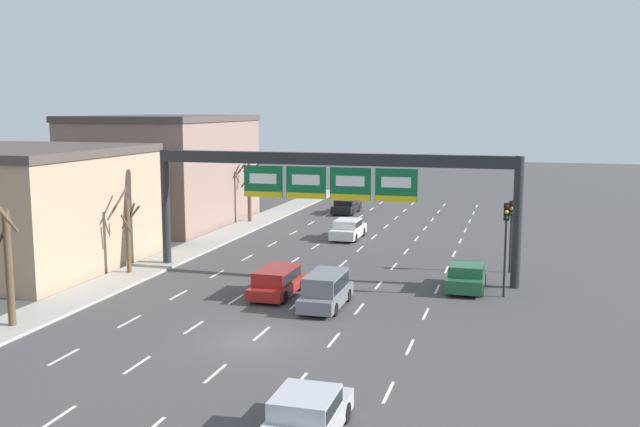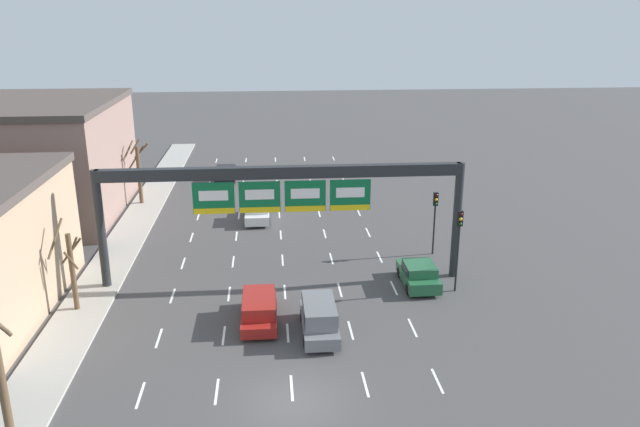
{
  "view_description": "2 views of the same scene",
  "coord_description": "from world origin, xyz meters",
  "px_view_note": "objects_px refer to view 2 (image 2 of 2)",
  "views": [
    {
      "loc": [
        10.77,
        -27.58,
        9.88
      ],
      "look_at": [
        0.08,
        10.24,
        4.08
      ],
      "focal_mm": 40.0,
      "sensor_mm": 36.0,
      "label": 1
    },
    {
      "loc": [
        -0.75,
        -22.94,
        15.92
      ],
      "look_at": [
        2.38,
        14.19,
        3.82
      ],
      "focal_mm": 35.0,
      "sensor_mm": 36.0,
      "label": 2
    }
  ],
  "objects_px": {
    "car_black": "(226,173)",
    "traffic_light_near_gantry": "(435,210)",
    "tree_bare_second": "(71,266)",
    "tree_bare_third": "(138,169)",
    "car_white": "(257,211)",
    "sign_gantry": "(282,190)",
    "suv_red": "(259,308)",
    "car_green": "(419,274)",
    "suv_grey": "(319,316)",
    "traffic_light_mid_block": "(459,235)"
  },
  "relations": [
    {
      "from": "car_black",
      "to": "traffic_light_near_gantry",
      "type": "xyz_separation_m",
      "value": [
        15.4,
        -21.3,
        2.42
      ]
    },
    {
      "from": "traffic_light_near_gantry",
      "to": "tree_bare_second",
      "type": "relative_size",
      "value": 0.87
    },
    {
      "from": "tree_bare_third",
      "to": "car_white",
      "type": "bearing_deg",
      "value": -27.61
    },
    {
      "from": "sign_gantry",
      "to": "suv_red",
      "type": "xyz_separation_m",
      "value": [
        -1.47,
        -5.19,
        -5.05
      ]
    },
    {
      "from": "car_white",
      "to": "sign_gantry",
      "type": "bearing_deg",
      "value": -81.72
    },
    {
      "from": "sign_gantry",
      "to": "tree_bare_second",
      "type": "distance_m",
      "value": 12.47
    },
    {
      "from": "car_green",
      "to": "tree_bare_second",
      "type": "bearing_deg",
      "value": -175.09
    },
    {
      "from": "sign_gantry",
      "to": "traffic_light_near_gantry",
      "type": "height_order",
      "value": "sign_gantry"
    },
    {
      "from": "suv_grey",
      "to": "car_green",
      "type": "height_order",
      "value": "suv_grey"
    },
    {
      "from": "suv_red",
      "to": "car_green",
      "type": "height_order",
      "value": "suv_red"
    },
    {
      "from": "suv_red",
      "to": "traffic_light_near_gantry",
      "type": "distance_m",
      "value": 15.0
    },
    {
      "from": "traffic_light_near_gantry",
      "to": "traffic_light_mid_block",
      "type": "xyz_separation_m",
      "value": [
        -0.19,
        -5.99,
        0.41
      ]
    },
    {
      "from": "suv_red",
      "to": "traffic_light_mid_block",
      "type": "relative_size",
      "value": 0.91
    },
    {
      "from": "suv_grey",
      "to": "traffic_light_near_gantry",
      "type": "height_order",
      "value": "traffic_light_near_gantry"
    },
    {
      "from": "suv_red",
      "to": "tree_bare_second",
      "type": "relative_size",
      "value": 0.91
    },
    {
      "from": "suv_grey",
      "to": "traffic_light_near_gantry",
      "type": "xyz_separation_m",
      "value": [
        8.72,
        10.46,
        2.17
      ]
    },
    {
      "from": "car_green",
      "to": "traffic_light_mid_block",
      "type": "distance_m",
      "value": 3.57
    },
    {
      "from": "suv_red",
      "to": "car_white",
      "type": "distance_m",
      "value": 17.28
    },
    {
      "from": "suv_grey",
      "to": "tree_bare_second",
      "type": "bearing_deg",
      "value": 164.33
    },
    {
      "from": "car_black",
      "to": "suv_red",
      "type": "relative_size",
      "value": 1.03
    },
    {
      "from": "sign_gantry",
      "to": "traffic_light_near_gantry",
      "type": "xyz_separation_m",
      "value": [
        10.35,
        3.76,
        -2.75
      ]
    },
    {
      "from": "suv_red",
      "to": "traffic_light_near_gantry",
      "type": "xyz_separation_m",
      "value": [
        11.82,
        8.94,
        2.3
      ]
    },
    {
      "from": "sign_gantry",
      "to": "traffic_light_mid_block",
      "type": "distance_m",
      "value": 10.66
    },
    {
      "from": "traffic_light_mid_block",
      "to": "tree_bare_second",
      "type": "relative_size",
      "value": 0.99
    },
    {
      "from": "sign_gantry",
      "to": "tree_bare_third",
      "type": "xyz_separation_m",
      "value": [
        -11.88,
        17.39,
        -2.8
      ]
    },
    {
      "from": "suv_red",
      "to": "traffic_light_near_gantry",
      "type": "relative_size",
      "value": 1.04
    },
    {
      "from": "sign_gantry",
      "to": "suv_red",
      "type": "height_order",
      "value": "sign_gantry"
    },
    {
      "from": "traffic_light_near_gantry",
      "to": "tree_bare_third",
      "type": "height_order",
      "value": "tree_bare_third"
    },
    {
      "from": "suv_red",
      "to": "car_white",
      "type": "bearing_deg",
      "value": 90.95
    },
    {
      "from": "suv_red",
      "to": "car_white",
      "type": "height_order",
      "value": "car_white"
    },
    {
      "from": "suv_red",
      "to": "tree_bare_third",
      "type": "xyz_separation_m",
      "value": [
        -10.41,
        22.57,
        2.25
      ]
    },
    {
      "from": "car_black",
      "to": "suv_red",
      "type": "height_order",
      "value": "suv_red"
    },
    {
      "from": "traffic_light_mid_block",
      "to": "car_white",
      "type": "bearing_deg",
      "value": 129.77
    },
    {
      "from": "tree_bare_third",
      "to": "sign_gantry",
      "type": "bearing_deg",
      "value": -55.65
    },
    {
      "from": "traffic_light_near_gantry",
      "to": "suv_red",
      "type": "bearing_deg",
      "value": -142.9
    },
    {
      "from": "car_white",
      "to": "tree_bare_third",
      "type": "xyz_separation_m",
      "value": [
        -10.12,
        5.29,
        2.29
      ]
    },
    {
      "from": "suv_red",
      "to": "tree_bare_third",
      "type": "distance_m",
      "value": 24.96
    },
    {
      "from": "car_black",
      "to": "tree_bare_third",
      "type": "distance_m",
      "value": 10.54
    },
    {
      "from": "sign_gantry",
      "to": "suv_grey",
      "type": "height_order",
      "value": "sign_gantry"
    },
    {
      "from": "sign_gantry",
      "to": "car_black",
      "type": "relative_size",
      "value": 4.65
    },
    {
      "from": "suv_grey",
      "to": "tree_bare_third",
      "type": "distance_m",
      "value": 27.7
    },
    {
      "from": "suv_red",
      "to": "tree_bare_second",
      "type": "distance_m",
      "value": 10.6
    },
    {
      "from": "sign_gantry",
      "to": "traffic_light_near_gantry",
      "type": "bearing_deg",
      "value": 19.95
    },
    {
      "from": "car_green",
      "to": "tree_bare_second",
      "type": "distance_m",
      "value": 19.97
    },
    {
      "from": "sign_gantry",
      "to": "tree_bare_second",
      "type": "bearing_deg",
      "value": -165.73
    },
    {
      "from": "suv_red",
      "to": "suv_grey",
      "type": "bearing_deg",
      "value": -25.96
    },
    {
      "from": "car_black",
      "to": "traffic_light_near_gantry",
      "type": "height_order",
      "value": "traffic_light_near_gantry"
    },
    {
      "from": "suv_grey",
      "to": "tree_bare_third",
      "type": "relative_size",
      "value": 0.82
    },
    {
      "from": "car_white",
      "to": "tree_bare_second",
      "type": "xyz_separation_m",
      "value": [
        -9.91,
        -15.06,
        1.87
      ]
    },
    {
      "from": "car_black",
      "to": "traffic_light_mid_block",
      "type": "distance_m",
      "value": 31.36
    }
  ]
}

